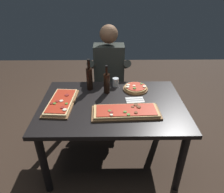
# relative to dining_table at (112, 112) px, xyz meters

# --- Properties ---
(ground_plane) EXTENTS (6.40, 6.40, 0.00)m
(ground_plane) POSITION_rel_dining_table_xyz_m (0.00, 0.00, -0.64)
(ground_plane) COLOR #38281E
(dining_table) EXTENTS (1.40, 0.96, 0.74)m
(dining_table) POSITION_rel_dining_table_xyz_m (0.00, 0.00, 0.00)
(dining_table) COLOR black
(dining_table) RESTS_ON ground_plane
(pizza_rectangular_front) EXTENTS (0.63, 0.27, 0.05)m
(pizza_rectangular_front) POSITION_rel_dining_table_xyz_m (0.12, -0.17, 0.12)
(pizza_rectangular_front) COLOR brown
(pizza_rectangular_front) RESTS_ON dining_table
(pizza_rectangular_left) EXTENTS (0.28, 0.53, 0.05)m
(pizza_rectangular_left) POSITION_rel_dining_table_xyz_m (-0.49, -0.00, 0.12)
(pizza_rectangular_left) COLOR brown
(pizza_rectangular_left) RESTS_ON dining_table
(pizza_round_far) EXTENTS (0.27, 0.27, 0.05)m
(pizza_round_far) POSITION_rel_dining_table_xyz_m (0.26, 0.28, 0.11)
(pizza_round_far) COLOR brown
(pizza_round_far) RESTS_ON dining_table
(wine_bottle_dark) EXTENTS (0.07, 0.07, 0.31)m
(wine_bottle_dark) POSITION_rel_dining_table_xyz_m (-0.05, 0.22, 0.21)
(wine_bottle_dark) COLOR black
(wine_bottle_dark) RESTS_ON dining_table
(oil_bottle_amber) EXTENTS (0.07, 0.07, 0.34)m
(oil_bottle_amber) POSITION_rel_dining_table_xyz_m (-0.24, 0.30, 0.23)
(oil_bottle_amber) COLOR black
(oil_bottle_amber) RESTS_ON dining_table
(tumbler_near_camera) EXTENTS (0.07, 0.07, 0.10)m
(tumbler_near_camera) POSITION_rel_dining_table_xyz_m (0.04, 0.37, 0.14)
(tumbler_near_camera) COLOR silver
(tumbler_near_camera) RESTS_ON dining_table
(napkin_cutlery_set) EXTENTS (0.19, 0.12, 0.01)m
(napkin_cutlery_set) POSITION_rel_dining_table_xyz_m (0.23, 0.05, 0.10)
(napkin_cutlery_set) COLOR white
(napkin_cutlery_set) RESTS_ON dining_table
(diner_chair) EXTENTS (0.44, 0.44, 0.87)m
(diner_chair) POSITION_rel_dining_table_xyz_m (-0.03, 0.86, -0.16)
(diner_chair) COLOR black
(diner_chair) RESTS_ON ground_plane
(seated_diner) EXTENTS (0.53, 0.41, 1.33)m
(seated_diner) POSITION_rel_dining_table_xyz_m (-0.03, 0.74, 0.10)
(seated_diner) COLOR #23232D
(seated_diner) RESTS_ON ground_plane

